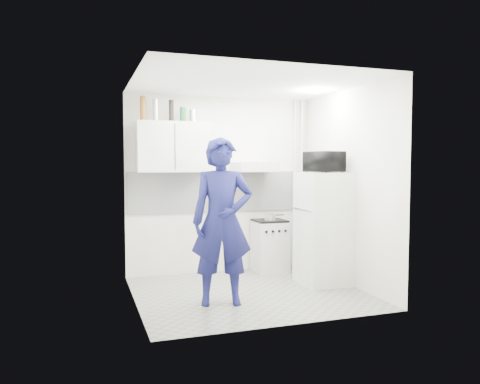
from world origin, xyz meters
name	(u,v)px	position (x,y,z in m)	size (l,w,h in m)	color
floor	(249,293)	(0.00, 0.00, 0.00)	(2.80, 2.80, 0.00)	gray
ceiling	(249,83)	(0.00, 0.00, 2.60)	(2.80, 2.80, 0.00)	white
wall_back	(221,185)	(0.00, 1.25, 1.30)	(2.80, 2.80, 0.00)	white
wall_left	(134,191)	(-1.40, 0.00, 1.30)	(2.60, 2.60, 0.00)	white
wall_right	(348,187)	(1.40, 0.00, 1.30)	(2.60, 2.60, 0.00)	white
person	(222,221)	(-0.45, -0.33, 0.96)	(0.70, 0.46, 1.92)	#15174D
stove	(270,246)	(0.69, 1.00, 0.38)	(0.47, 0.47, 0.75)	beige
fridge	(324,228)	(1.10, 0.10, 0.75)	(0.62, 0.62, 1.50)	white
stove_top	(270,221)	(0.69, 1.00, 0.77)	(0.45, 0.45, 0.03)	black
saucepan	(270,217)	(0.67, 0.94, 0.83)	(0.16, 0.16, 0.09)	silver
microwave	(324,162)	(1.10, 0.10, 1.64)	(0.34, 0.50, 0.28)	black
bottle_a	(143,109)	(-1.16, 1.07, 2.37)	(0.08, 0.08, 0.34)	brown
bottle_b	(156,110)	(-0.98, 1.07, 2.35)	(0.08, 0.08, 0.30)	silver
bottle_d	(171,111)	(-0.76, 1.07, 2.35)	(0.07, 0.07, 0.30)	black
canister_a	(183,115)	(-0.60, 1.07, 2.30)	(0.08, 0.08, 0.21)	#144C1E
canister_b	(193,116)	(-0.46, 1.07, 2.29)	(0.09, 0.09, 0.18)	silver
upper_cabinet	(173,147)	(-0.75, 1.07, 1.85)	(1.00, 0.35, 0.70)	white
range_hood	(255,167)	(0.45, 1.00, 1.57)	(0.60, 0.50, 0.14)	beige
backsplash	(221,192)	(0.00, 1.24, 1.20)	(2.74, 0.03, 0.60)	white
pipe_a	(302,184)	(1.30, 1.17, 1.30)	(0.05, 0.05, 2.60)	beige
pipe_b	(295,184)	(1.18, 1.17, 1.30)	(0.04, 0.04, 2.60)	beige
ceiling_spot_fixture	(315,92)	(1.00, 0.20, 2.57)	(0.10, 0.10, 0.02)	white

